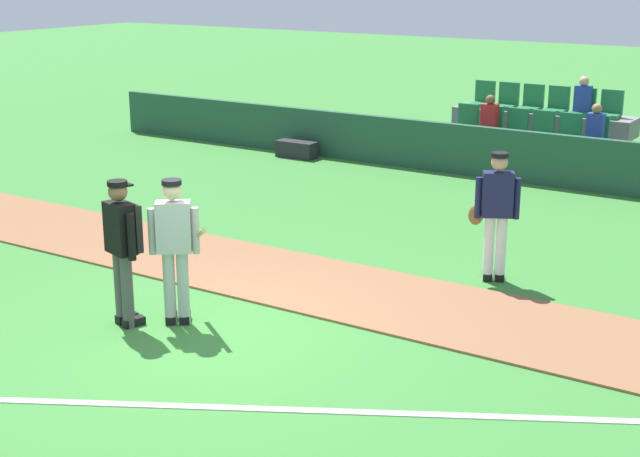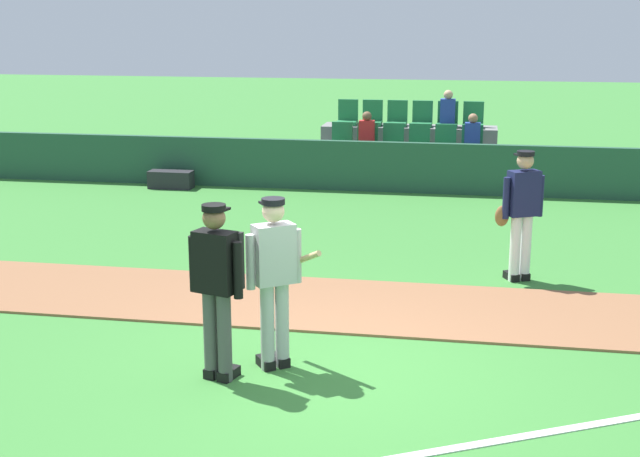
# 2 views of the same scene
# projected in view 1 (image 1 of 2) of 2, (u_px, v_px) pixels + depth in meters

# --- Properties ---
(ground_plane) EXTENTS (80.00, 80.00, 0.00)m
(ground_plane) POSITION_uv_depth(u_px,v_px,m) (207.00, 332.00, 10.78)
(ground_plane) COLOR #387A33
(infield_dirt_path) EXTENTS (28.00, 2.00, 0.03)m
(infield_dirt_path) POSITION_uv_depth(u_px,v_px,m) (305.00, 281.00, 12.42)
(infield_dirt_path) COLOR brown
(infield_dirt_path) RESTS_ON ground
(foul_line_chalk) EXTENTS (10.57, 5.85, 0.01)m
(foul_line_chalk) POSITION_uv_depth(u_px,v_px,m) (418.00, 414.00, 8.81)
(foul_line_chalk) COLOR white
(foul_line_chalk) RESTS_ON ground
(dugout_fence) EXTENTS (20.00, 0.16, 1.01)m
(dugout_fence) POSITION_uv_depth(u_px,v_px,m) (508.00, 155.00, 18.05)
(dugout_fence) COLOR #234C38
(dugout_fence) RESTS_ON ground
(stadium_bleachers) EXTENTS (3.90, 2.10, 1.90)m
(stadium_bleachers) POSITION_uv_depth(u_px,v_px,m) (535.00, 143.00, 19.22)
(stadium_bleachers) COLOR slate
(stadium_bleachers) RESTS_ON ground
(batter_grey_jersey) EXTENTS (0.73, 0.70, 1.76)m
(batter_grey_jersey) POSITION_uv_depth(u_px,v_px,m) (175.00, 246.00, 10.77)
(batter_grey_jersey) COLOR #B2B2B2
(batter_grey_jersey) RESTS_ON ground
(umpire_home_plate) EXTENTS (0.57, 0.39, 1.76)m
(umpire_home_plate) POSITION_uv_depth(u_px,v_px,m) (123.00, 244.00, 10.72)
(umpire_home_plate) COLOR #4C4C4C
(umpire_home_plate) RESTS_ON ground
(runner_navy_jersey) EXTENTS (0.65, 0.42, 1.76)m
(runner_navy_jersey) POSITION_uv_depth(u_px,v_px,m) (496.00, 212.00, 12.24)
(runner_navy_jersey) COLOR white
(runner_navy_jersey) RESTS_ON ground
(equipment_bag) EXTENTS (0.90, 0.36, 0.36)m
(equipment_bag) POSITION_uv_depth(u_px,v_px,m) (297.00, 149.00, 20.23)
(equipment_bag) COLOR #232328
(equipment_bag) RESTS_ON ground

